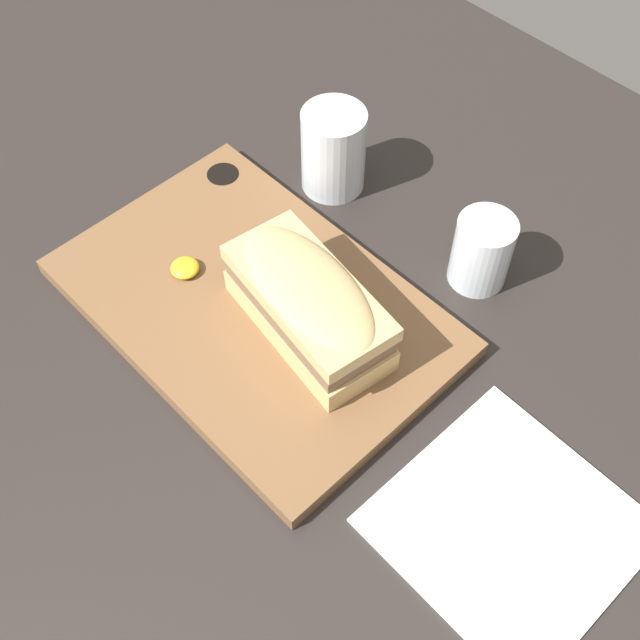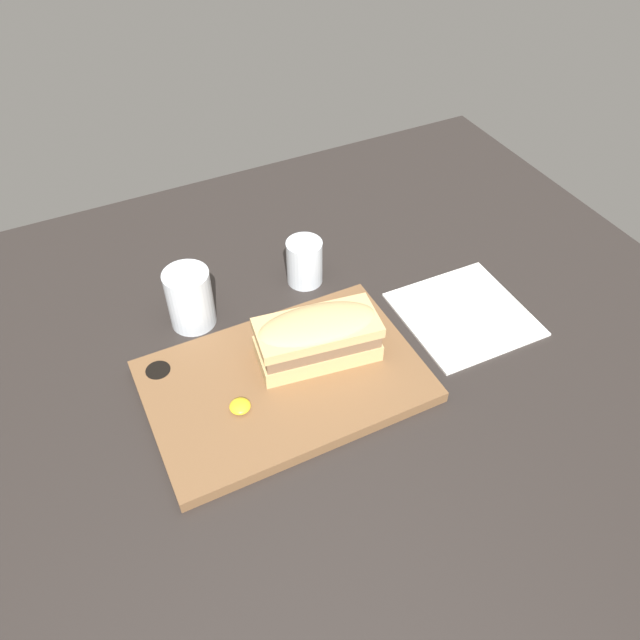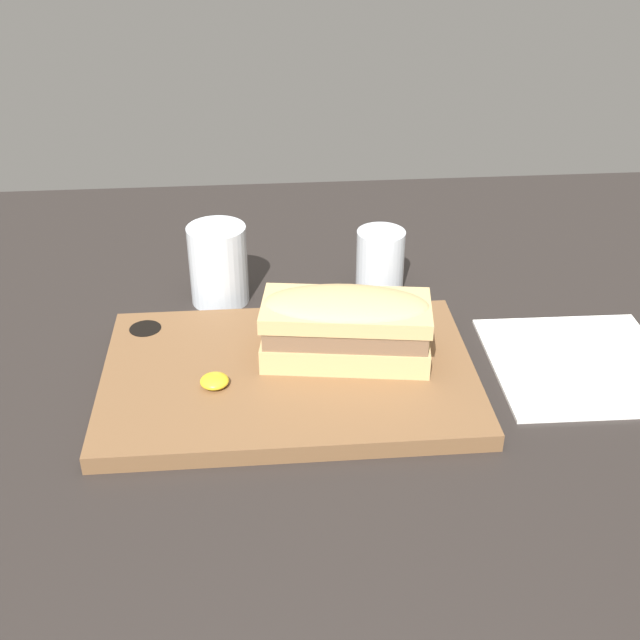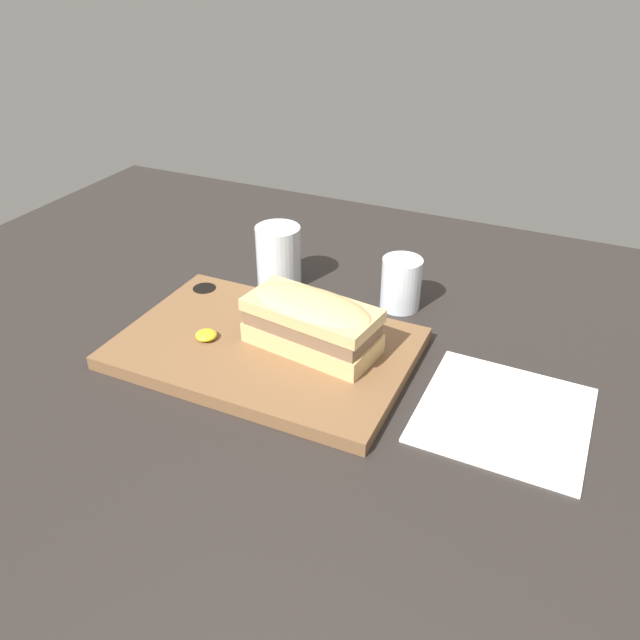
{
  "view_description": "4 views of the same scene",
  "coord_description": "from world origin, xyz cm",
  "views": [
    {
      "loc": [
        37.84,
        -24.49,
        68.34
      ],
      "look_at": [
        6.89,
        5.29,
        8.22
      ],
      "focal_mm": 45.0,
      "sensor_mm": 36.0,
      "label": 1
    },
    {
      "loc": [
        -22.69,
        -50.22,
        73.23
      ],
      "look_at": [
        6.03,
        8.16,
        8.68
      ],
      "focal_mm": 35.0,
      "sensor_mm": 36.0,
      "label": 2
    },
    {
      "loc": [
        -4.22,
        -65.98,
        52.23
      ],
      "look_at": [
        1.89,
        7.06,
        8.01
      ],
      "focal_mm": 45.0,
      "sensor_mm": 36.0,
      "label": 3
    },
    {
      "loc": [
        34.57,
        -56.64,
        51.5
      ],
      "look_at": [
        6.32,
        4.85,
        9.25
      ],
      "focal_mm": 35.0,
      "sensor_mm": 36.0,
      "label": 4
    }
  ],
  "objects": [
    {
      "name": "serving_board",
      "position": [
        -1.75,
        4.32,
        2.96
      ],
      "size": [
        39.39,
        25.97,
        1.95
      ],
      "color": "brown",
      "rests_on": "dining_table"
    },
    {
      "name": "wine_glass",
      "position": [
        11.01,
        24.21,
        5.65
      ],
      "size": [
        6.12,
        6.12,
        8.09
      ],
      "color": "silver",
      "rests_on": "dining_table"
    },
    {
      "name": "sandwich",
      "position": [
        4.56,
        6.02,
        8.05
      ],
      "size": [
        18.74,
        10.6,
        7.71
      ],
      "rotation": [
        0.0,
        0.0,
        -0.14
      ],
      "color": "tan",
      "rests_on": "serving_board"
    },
    {
      "name": "napkin",
      "position": [
        30.64,
        4.86,
        2.2
      ],
      "size": [
        19.96,
        19.94,
        0.4
      ],
      "rotation": [
        0.0,
        0.0,
        -0.02
      ],
      "color": "white",
      "rests_on": "dining_table"
    },
    {
      "name": "dining_table",
      "position": [
        0.0,
        0.0,
        1.0
      ],
      "size": [
        142.33,
        124.57,
        2.0
      ],
      "color": "#282321",
      "rests_on": "ground"
    },
    {
      "name": "water_glass",
      "position": [
        -9.39,
        23.0,
        6.35
      ],
      "size": [
        7.23,
        7.23,
        10.02
      ],
      "color": "silver",
      "rests_on": "dining_table"
    },
    {
      "name": "mustard_dollop",
      "position": [
        -9.42,
        1.7,
        4.5
      ],
      "size": [
        2.96,
        2.96,
        1.19
      ],
      "color": "gold",
      "rests_on": "serving_board"
    }
  ]
}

